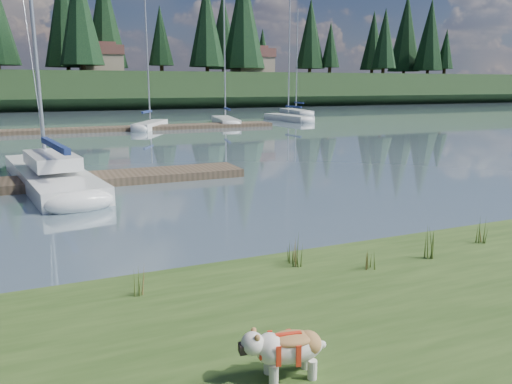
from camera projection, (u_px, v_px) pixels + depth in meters
name	position (u px, v px, depth m)	size (l,w,h in m)	color
ground	(87.00, 132.00, 37.66)	(200.00, 200.00, 0.00)	slate
ridge	(60.00, 91.00, 75.75)	(200.00, 20.00, 5.00)	black
bulldog	(288.00, 346.00, 5.52)	(0.99, 0.49, 0.58)	silver
sailboat_main	(47.00, 170.00, 18.59)	(3.51, 10.38, 14.52)	silver
dock_near	(19.00, 184.00, 17.23)	(16.00, 2.00, 0.30)	#4C3D2C
dock_far	(114.00, 129.00, 38.40)	(26.00, 2.20, 0.30)	#4C3D2C
sailboat_bg_2	(152.00, 124.00, 40.71)	(4.25, 6.39, 10.02)	silver
sailboat_bg_3	(224.00, 120.00, 45.34)	(2.98, 8.05, 11.61)	silver
sailboat_bg_4	(285.00, 117.00, 49.40)	(2.23, 7.82, 11.39)	silver
sailboat_bg_5	(294.00, 111.00, 59.56)	(2.82, 8.57, 11.98)	silver
weed_0	(296.00, 252.00, 8.88)	(0.17, 0.14, 0.66)	#475B23
weed_1	(291.00, 250.00, 9.12)	(0.17, 0.14, 0.53)	#475B23
weed_2	(430.00, 241.00, 9.35)	(0.17, 0.14, 0.77)	#475B23
weed_3	(139.00, 281.00, 7.69)	(0.17, 0.14, 0.54)	#475B23
weed_4	(368.00, 259.00, 8.80)	(0.17, 0.14, 0.43)	#475B23
weed_5	(480.00, 232.00, 10.21)	(0.17, 0.14, 0.57)	#475B23
mud_lip	(237.00, 275.00, 9.27)	(60.00, 0.50, 0.14)	#33281C
conifer_4	(79.00, 13.00, 68.36)	(6.16, 6.16, 15.10)	#382619
conifer_5	(160.00, 36.00, 77.06)	(3.96, 3.96, 10.35)	#382619
conifer_6	(243.00, 17.00, 79.59)	(7.04, 7.04, 17.00)	#382619
conifer_7	(310.00, 34.00, 88.06)	(5.28, 5.28, 13.20)	#382619
conifer_8	(385.00, 38.00, 89.62)	(4.62, 4.62, 11.77)	#382619
conifer_9	(430.00, 35.00, 97.03)	(5.94, 5.94, 14.62)	#382619
house_1	(101.00, 58.00, 75.24)	(6.30, 5.30, 4.65)	gray
house_2	(252.00, 61.00, 82.68)	(6.30, 5.30, 4.65)	gray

